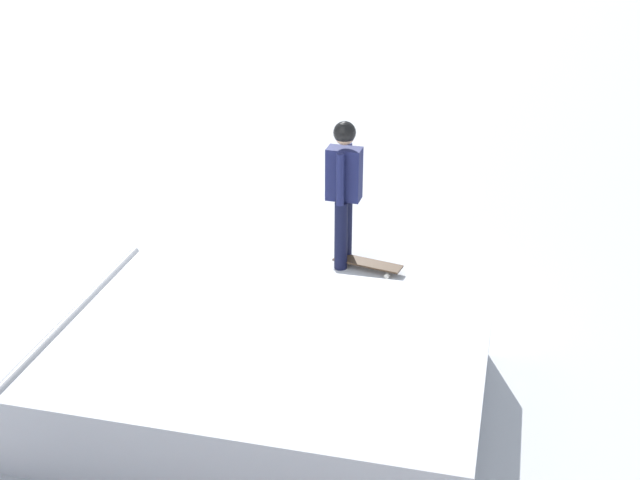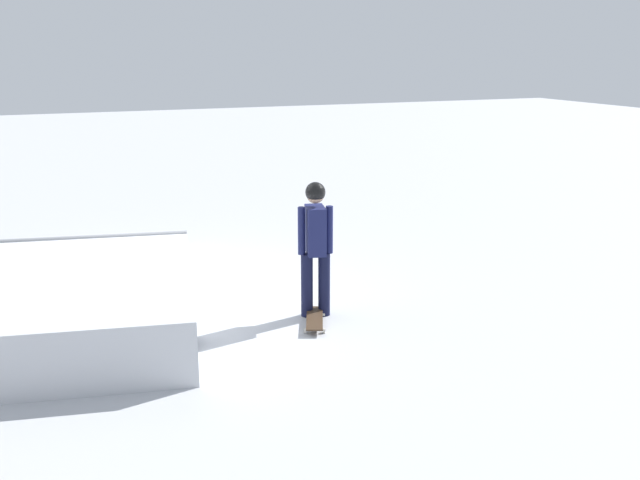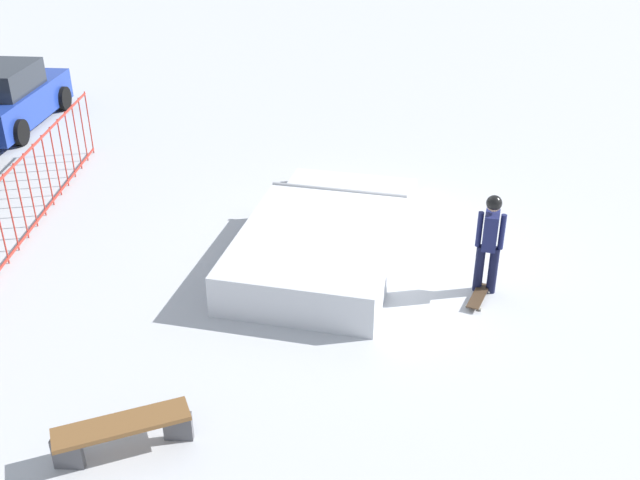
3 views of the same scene
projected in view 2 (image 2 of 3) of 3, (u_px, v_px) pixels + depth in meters
ground_plane at (176, 300)px, 9.89m from camera, size 60.00×60.00×0.00m
skate_ramp at (86, 293)px, 9.19m from camera, size 5.79×3.57×0.74m
skater at (315, 239)px, 9.07m from camera, size 0.42×0.43×1.73m
skateboard at (315, 319)px, 9.01m from camera, size 0.82×0.49×0.09m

